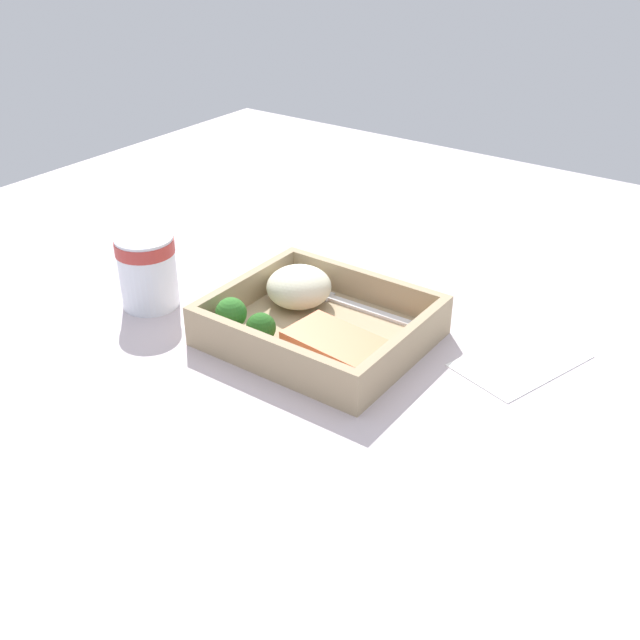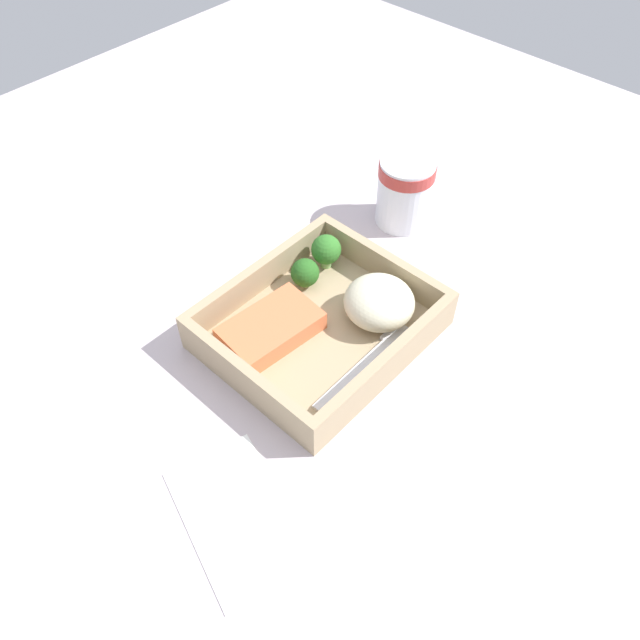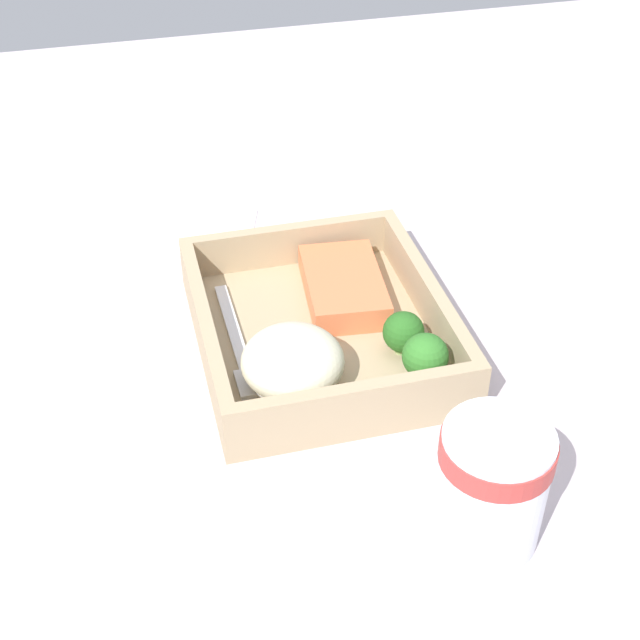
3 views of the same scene
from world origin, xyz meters
TOP-DOWN VIEW (x-y plane):
  - ground_plane at (0.00, 0.00)cm, footprint 160.00×160.00cm
  - takeout_tray at (0.00, 0.00)cm, footprint 25.03×21.45cm
  - tray_rim at (0.00, 0.00)cm, footprint 25.03×21.45cm
  - salmon_fillet at (-4.71, 3.49)cm, footprint 12.11×8.10cm
  - mashed_potatoes at (6.14, -3.89)cm, footprint 8.43×8.53cm
  - broccoli_floret_1 at (8.45, 6.74)cm, footprint 3.87×3.87cm
  - broccoli_floret_2 at (4.12, 6.36)cm, footprint 3.64×3.64cm
  - fork at (0.16, -7.44)cm, footprint 15.82×2.24cm
  - paper_cup at (23.63, 5.95)cm, footprint 7.73×7.73cm
  - receipt_slip at (-22.34, -9.69)cm, footprint 13.72×17.71cm

SIDE VIEW (x-z plane):
  - ground_plane at x=0.00cm, z-range -2.00..0.00cm
  - receipt_slip at x=-22.34cm, z-range 0.00..0.24cm
  - takeout_tray at x=0.00cm, z-range 0.00..1.20cm
  - fork at x=0.16cm, z-range 1.20..1.64cm
  - salmon_fillet at x=-4.71cm, z-range 1.20..3.72cm
  - broccoli_floret_2 at x=4.12cm, z-range 1.26..5.14cm
  - tray_rim at x=0.00cm, z-range 1.20..5.25cm
  - mashed_potatoes at x=6.14cm, z-range 1.20..6.35cm
  - broccoli_floret_1 at x=8.45cm, z-range 1.52..6.27cm
  - paper_cup at x=23.63cm, z-range 0.58..10.41cm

